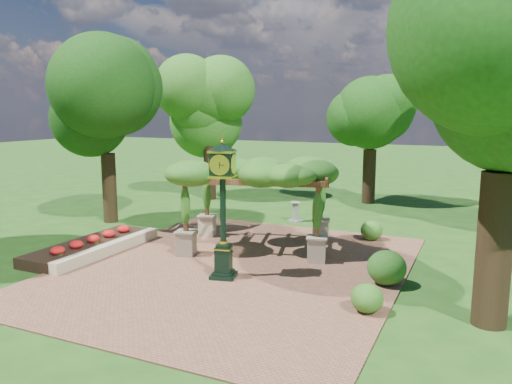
% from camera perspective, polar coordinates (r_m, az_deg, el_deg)
% --- Properties ---
extents(ground, '(120.00, 120.00, 0.00)m').
position_cam_1_polar(ground, '(14.99, -4.07, -9.76)').
color(ground, '#1E4714').
rests_on(ground, ground).
extents(brick_plaza, '(10.00, 12.00, 0.04)m').
position_cam_1_polar(brick_plaza, '(15.82, -2.30, -8.63)').
color(brick_plaza, brown).
rests_on(brick_plaza, ground).
extents(border_wall, '(0.35, 5.00, 0.40)m').
position_cam_1_polar(border_wall, '(17.88, -16.39, -6.28)').
color(border_wall, '#C6B793').
rests_on(border_wall, ground).
extents(flower_bed, '(1.50, 5.00, 0.36)m').
position_cam_1_polar(flower_bed, '(18.48, -18.50, -5.94)').
color(flower_bed, red).
rests_on(flower_bed, ground).
extents(pedestal_clock, '(0.96, 0.96, 4.04)m').
position_cam_1_polar(pedestal_clock, '(14.32, -3.82, -0.65)').
color(pedestal_clock, black).
rests_on(pedestal_clock, brick_plaza).
extents(pergola, '(5.74, 4.37, 3.21)m').
position_cam_1_polar(pergola, '(17.44, 0.10, 1.91)').
color(pergola, tan).
rests_on(pergola, brick_plaza).
extents(sundial, '(0.57, 0.57, 0.89)m').
position_cam_1_polar(sundial, '(22.16, 4.49, -2.41)').
color(sundial, gray).
rests_on(sundial, ground).
extents(shrub_front, '(0.92, 0.92, 0.71)m').
position_cam_1_polar(shrub_front, '(12.65, 12.56, -11.76)').
color(shrub_front, '#2B5E1B').
rests_on(shrub_front, brick_plaza).
extents(shrub_mid, '(1.29, 1.29, 0.98)m').
position_cam_1_polar(shrub_mid, '(14.62, 14.72, -8.36)').
color(shrub_mid, '#245518').
rests_on(shrub_mid, brick_plaza).
extents(shrub_back, '(1.03, 1.03, 0.74)m').
position_cam_1_polar(shrub_back, '(19.37, 13.08, -4.29)').
color(shrub_back, '#30631C').
rests_on(shrub_back, brick_plaza).
extents(tree_west_near, '(3.92, 3.92, 7.84)m').
position_cam_1_polar(tree_west_near, '(22.56, -16.86, 10.20)').
color(tree_west_near, '#352515').
rests_on(tree_west_near, ground).
extents(tree_west_far, '(4.09, 4.09, 7.80)m').
position_cam_1_polar(tree_west_far, '(27.45, -5.43, 10.27)').
color(tree_west_far, black).
rests_on(tree_west_far, ground).
extents(tree_north, '(3.66, 3.66, 7.35)m').
position_cam_1_polar(tree_north, '(26.82, 13.07, 9.40)').
color(tree_north, '#312013').
rests_on(tree_north, ground).
extents(tree_east_near, '(4.61, 4.61, 9.18)m').
position_cam_1_polar(tree_east_near, '(12.22, 27.10, 14.86)').
color(tree_east_near, '#322114').
rests_on(tree_east_near, ground).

